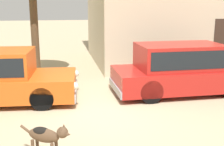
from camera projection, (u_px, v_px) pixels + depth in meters
ground_plane at (100, 109)px, 7.75m from camera, size 80.00×80.00×0.00m
parked_sedan_second at (181, 68)px, 8.98m from camera, size 4.31×1.82×1.50m
stray_dog_spotted at (47, 135)px, 5.26m from camera, size 0.93×0.58×0.65m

